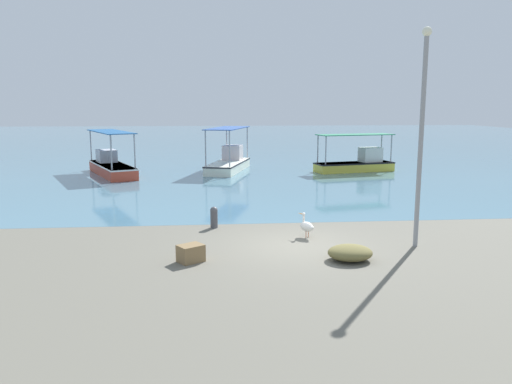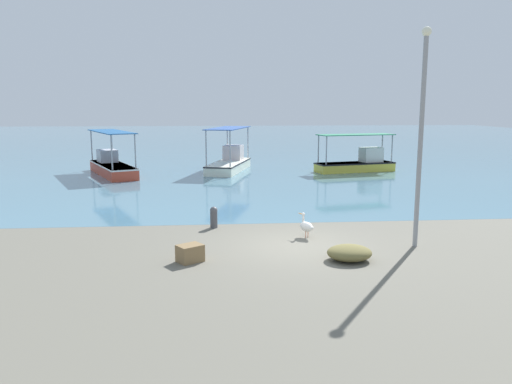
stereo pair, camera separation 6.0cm
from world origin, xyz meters
TOP-DOWN VIEW (x-y plane):
  - ground at (0.00, 0.00)m, footprint 120.00×120.00m
  - harbor_water at (0.00, 48.00)m, footprint 110.00×90.00m
  - fishing_boat_near_right at (6.86, 17.01)m, footprint 5.41×2.59m
  - fishing_boat_near_left at (-1.44, 18.11)m, footprint 3.26×6.12m
  - fishing_boat_center at (-8.76, 16.81)m, footprint 4.03×6.50m
  - pelican at (0.49, 0.97)m, footprint 0.52×0.74m
  - lamp_post at (3.59, -0.33)m, footprint 0.28×0.28m
  - mooring_bollard at (-2.49, 2.54)m, footprint 0.27×0.27m
  - net_pile at (1.23, -1.54)m, footprint 1.24×1.06m
  - cargo_crate at (-3.15, -1.29)m, footprint 0.82×0.78m

SIDE VIEW (x-z plane):
  - ground at x=0.00m, z-range 0.00..0.00m
  - harbor_water at x=0.00m, z-range 0.00..0.00m
  - net_pile at x=1.23m, z-range 0.00..0.43m
  - cargo_crate at x=-3.15m, z-range 0.00..0.47m
  - pelican at x=0.49m, z-range -0.02..0.78m
  - mooring_bollard at x=-2.49m, z-range 0.03..0.77m
  - fishing_boat_center at x=-8.76m, z-range -0.75..1.93m
  - fishing_boat_near_right at x=6.86m, z-range -0.61..1.80m
  - fishing_boat_near_left at x=-1.44m, z-range -0.80..2.02m
  - lamp_post at x=3.59m, z-range 0.37..6.79m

